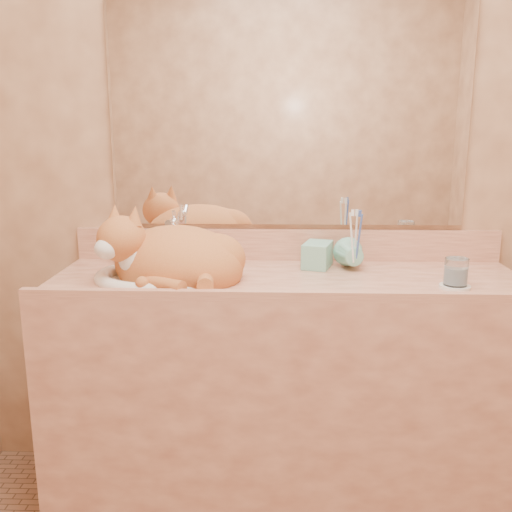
{
  "coord_description": "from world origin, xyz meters",
  "views": [
    {
      "loc": [
        -0.04,
        -1.14,
        1.35
      ],
      "look_at": [
        -0.11,
        0.7,
        0.93
      ],
      "focal_mm": 40.0,
      "sensor_mm": 36.0,
      "label": 1
    }
  ],
  "objects_px": {
    "toothbrush_cup": "(355,259)",
    "water_glass": "(456,272)",
    "vanity_counter": "(286,393)",
    "cat": "(170,255)",
    "sink_basin": "(165,257)",
    "soap_dispenser": "(314,243)"
  },
  "relations": [
    {
      "from": "cat",
      "to": "soap_dispenser",
      "type": "height_order",
      "value": "cat"
    },
    {
      "from": "cat",
      "to": "water_glass",
      "type": "relative_size",
      "value": 5.36
    },
    {
      "from": "water_glass",
      "to": "sink_basin",
      "type": "bearing_deg",
      "value": 174.81
    },
    {
      "from": "vanity_counter",
      "to": "toothbrush_cup",
      "type": "distance_m",
      "value": 0.54
    },
    {
      "from": "vanity_counter",
      "to": "cat",
      "type": "xyz_separation_m",
      "value": [
        -0.39,
        -0.03,
        0.51
      ]
    },
    {
      "from": "vanity_counter",
      "to": "cat",
      "type": "distance_m",
      "value": 0.64
    },
    {
      "from": "soap_dispenser",
      "to": "water_glass",
      "type": "height_order",
      "value": "soap_dispenser"
    },
    {
      "from": "vanity_counter",
      "to": "water_glass",
      "type": "distance_m",
      "value": 0.72
    },
    {
      "from": "sink_basin",
      "to": "water_glass",
      "type": "distance_m",
      "value": 0.94
    },
    {
      "from": "vanity_counter",
      "to": "soap_dispenser",
      "type": "xyz_separation_m",
      "value": [
        0.09,
        0.09,
        0.53
      ]
    },
    {
      "from": "soap_dispenser",
      "to": "toothbrush_cup",
      "type": "relative_size",
      "value": 1.88
    },
    {
      "from": "vanity_counter",
      "to": "water_glass",
      "type": "bearing_deg",
      "value": -11.29
    },
    {
      "from": "vanity_counter",
      "to": "soap_dispenser",
      "type": "height_order",
      "value": "soap_dispenser"
    },
    {
      "from": "water_glass",
      "to": "soap_dispenser",
      "type": "bearing_deg",
      "value": 156.01
    },
    {
      "from": "toothbrush_cup",
      "to": "water_glass",
      "type": "xyz_separation_m",
      "value": [
        0.29,
        -0.19,
        0.0
      ]
    },
    {
      "from": "vanity_counter",
      "to": "cat",
      "type": "relative_size",
      "value": 3.44
    },
    {
      "from": "vanity_counter",
      "to": "toothbrush_cup",
      "type": "relative_size",
      "value": 14.77
    },
    {
      "from": "toothbrush_cup",
      "to": "water_glass",
      "type": "distance_m",
      "value": 0.35
    },
    {
      "from": "toothbrush_cup",
      "to": "water_glass",
      "type": "bearing_deg",
      "value": -32.45
    },
    {
      "from": "water_glass",
      "to": "vanity_counter",
      "type": "bearing_deg",
      "value": 168.71
    },
    {
      "from": "vanity_counter",
      "to": "sink_basin",
      "type": "relative_size",
      "value": 3.45
    },
    {
      "from": "sink_basin",
      "to": "water_glass",
      "type": "bearing_deg",
      "value": 4.78
    }
  ]
}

